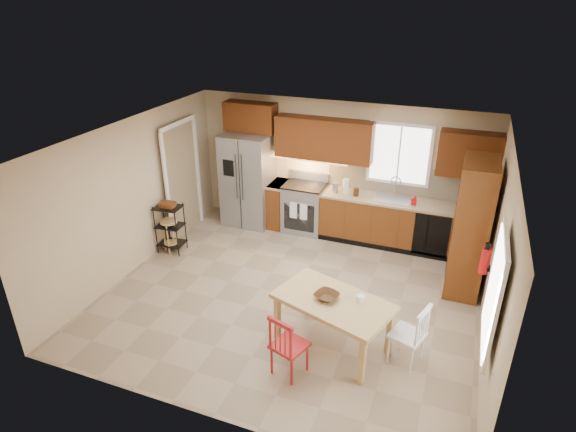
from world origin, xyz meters
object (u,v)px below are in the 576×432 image
(chair_red, at_px, (290,344))
(table_bowl, at_px, (327,299))
(refrigerator, at_px, (248,180))
(soap_bottle, at_px, (414,199))
(dining_table, at_px, (332,324))
(pantry, at_px, (471,228))
(range_stove, at_px, (304,208))
(table_jar, at_px, (360,300))
(bar_stool, at_px, (170,236))
(fire_extinguisher, at_px, (485,261))
(utility_cart, at_px, (170,228))
(chair_white, at_px, (407,334))

(chair_red, relative_size, table_bowl, 2.90)
(refrigerator, height_order, soap_bottle, refrigerator)
(dining_table, height_order, table_bowl, table_bowl)
(pantry, bearing_deg, dining_table, -126.36)
(range_stove, bearing_deg, refrigerator, -177.01)
(table_jar, bearing_deg, refrigerator, 135.05)
(range_stove, height_order, bar_stool, range_stove)
(range_stove, relative_size, soap_bottle, 4.82)
(dining_table, relative_size, bar_stool, 2.38)
(fire_extinguisher, bearing_deg, pantry, 100.78)
(table_bowl, bearing_deg, dining_table, 0.00)
(soap_bottle, height_order, fire_extinguisher, fire_extinguisher)
(range_stove, height_order, pantry, pantry)
(dining_table, height_order, bar_stool, dining_table)
(bar_stool, bearing_deg, utility_cart, 108.03)
(refrigerator, bearing_deg, range_stove, 2.99)
(refrigerator, relative_size, chair_red, 2.11)
(range_stove, height_order, table_jar, range_stove)
(bar_stool, bearing_deg, table_jar, -1.38)
(refrigerator, relative_size, table_bowl, 6.13)
(refrigerator, height_order, pantry, pantry)
(chair_red, bearing_deg, table_jar, 65.96)
(table_bowl, xyz_separation_m, bar_stool, (-3.31, 1.40, -0.42))
(range_stove, relative_size, utility_cart, 1.01)
(refrigerator, distance_m, soap_bottle, 3.18)
(range_stove, height_order, utility_cart, range_stove)
(utility_cart, bearing_deg, dining_table, -27.27)
(refrigerator, relative_size, soap_bottle, 9.53)
(refrigerator, xyz_separation_m, bar_stool, (-0.80, -1.60, -0.60))
(fire_extinguisher, height_order, table_bowl, fire_extinguisher)
(soap_bottle, bearing_deg, range_stove, 177.60)
(pantry, height_order, fire_extinguisher, pantry)
(pantry, distance_m, bar_stool, 5.03)
(fire_extinguisher, height_order, bar_stool, fire_extinguisher)
(table_bowl, bearing_deg, chair_white, 2.75)
(range_stove, relative_size, bar_stool, 1.49)
(soap_bottle, distance_m, fire_extinguisher, 2.27)
(dining_table, bearing_deg, soap_bottle, 97.05)
(chair_white, bearing_deg, soap_bottle, 25.25)
(dining_table, xyz_separation_m, utility_cart, (-3.40, 1.43, 0.10))
(pantry, relative_size, table_jar, 17.84)
(range_stove, xyz_separation_m, chair_red, (1.10, -3.72, -0.03))
(chair_white, distance_m, table_jar, 0.71)
(chair_white, height_order, bar_stool, chair_white)
(soap_bottle, relative_size, chair_white, 0.22)
(fire_extinguisher, relative_size, chair_red, 0.42)
(soap_bottle, xyz_separation_m, pantry, (0.95, -0.90, 0.05))
(soap_bottle, distance_m, pantry, 1.31)
(fire_extinguisher, xyz_separation_m, utility_cart, (-5.13, 0.40, -0.65))
(dining_table, bearing_deg, pantry, 71.73)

